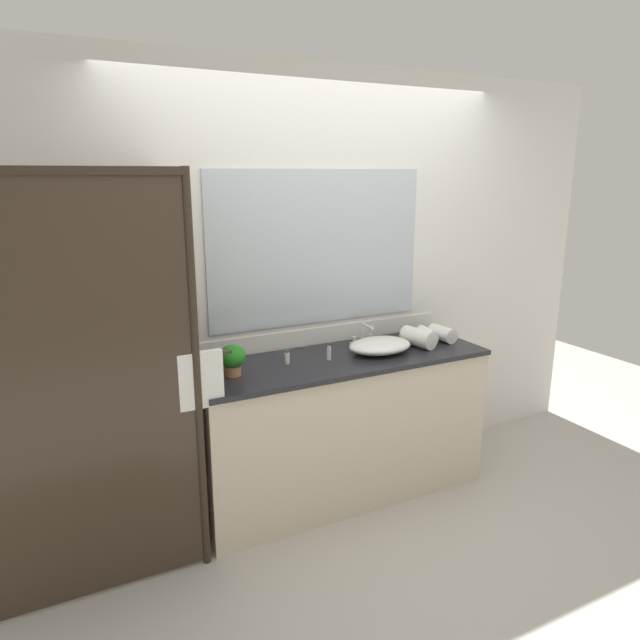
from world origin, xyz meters
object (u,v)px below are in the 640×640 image
at_px(sink_basin, 380,346).
at_px(amenity_bottle_body_wash, 329,354).
at_px(rolled_towel_middle, 426,335).
at_px(amenity_bottle_conditioner, 202,361).
at_px(rolled_towel_far_edge, 418,338).
at_px(potted_plant, 232,358).
at_px(faucet, 363,337).
at_px(rolled_towel_near_edge, 442,334).
at_px(amenity_bottle_shampoo, 287,357).

xyz_separation_m(sink_basin, amenity_bottle_body_wash, (-0.35, 0.01, -0.01)).
bearing_deg(rolled_towel_middle, amenity_bottle_body_wash, -176.64).
height_order(amenity_bottle_conditioner, rolled_towel_far_edge, rolled_towel_far_edge).
distance_m(sink_basin, amenity_bottle_body_wash, 0.35).
bearing_deg(amenity_bottle_body_wash, rolled_towel_far_edge, -1.55).
bearing_deg(rolled_towel_far_edge, amenity_bottle_conditioner, 171.04).
height_order(sink_basin, rolled_towel_far_edge, rolled_towel_far_edge).
distance_m(potted_plant, amenity_bottle_body_wash, 0.60).
distance_m(faucet, amenity_bottle_body_wash, 0.39).
height_order(rolled_towel_middle, rolled_towel_far_edge, rolled_towel_far_edge).
distance_m(faucet, potted_plant, 0.96).
relative_size(faucet, rolled_towel_far_edge, 0.78).
relative_size(amenity_bottle_body_wash, rolled_towel_near_edge, 0.44).
relative_size(potted_plant, rolled_towel_middle, 0.93).
distance_m(amenity_bottle_shampoo, rolled_towel_far_edge, 0.88).
distance_m(amenity_bottle_shampoo, rolled_towel_middle, 0.99).
xyz_separation_m(rolled_towel_near_edge, rolled_towel_middle, (-0.11, 0.02, -0.00)).
height_order(faucet, rolled_towel_middle, faucet).
relative_size(sink_basin, rolled_towel_middle, 2.19).
height_order(amenity_bottle_conditioner, rolled_towel_middle, rolled_towel_middle).
xyz_separation_m(sink_basin, rolled_towel_near_edge, (0.50, 0.03, 0.00)).
xyz_separation_m(faucet, amenity_bottle_shampoo, (-0.59, -0.13, -0.01)).
bearing_deg(faucet, amenity_bottle_conditioner, 179.38).
xyz_separation_m(potted_plant, rolled_towel_far_edge, (1.22, -0.02, -0.04)).
bearing_deg(amenity_bottle_body_wash, faucet, 27.83).
distance_m(sink_basin, rolled_towel_near_edge, 0.51).
bearing_deg(rolled_towel_middle, amenity_bottle_shampoo, 179.58).
bearing_deg(rolled_towel_middle, sink_basin, -171.96).
relative_size(rolled_towel_near_edge, rolled_towel_middle, 1.03).
xyz_separation_m(faucet, potted_plant, (-0.94, -0.18, 0.05)).
bearing_deg(faucet, amenity_bottle_body_wash, -152.17).
relative_size(sink_basin, rolled_towel_near_edge, 2.13).
bearing_deg(potted_plant, sink_basin, -1.14).
bearing_deg(rolled_towel_middle, rolled_towel_far_edge, -151.21).
relative_size(amenity_bottle_shampoo, rolled_towel_near_edge, 0.43).
bearing_deg(sink_basin, amenity_bottle_conditioner, 168.91).
bearing_deg(amenity_bottle_shampoo, rolled_towel_middle, -0.42).
bearing_deg(potted_plant, faucet, 10.64).
distance_m(potted_plant, rolled_towel_near_edge, 1.44).
relative_size(amenity_bottle_shampoo, rolled_towel_middle, 0.45).
xyz_separation_m(potted_plant, amenity_bottle_body_wash, (0.59, -0.01, -0.06)).
distance_m(amenity_bottle_body_wash, rolled_towel_far_edge, 0.63).
height_order(faucet, amenity_bottle_conditioner, faucet).
relative_size(amenity_bottle_shampoo, amenity_bottle_body_wash, 0.99).
bearing_deg(rolled_towel_middle, faucet, 160.60).
distance_m(amenity_bottle_body_wash, rolled_towel_middle, 0.74).
xyz_separation_m(amenity_bottle_conditioner, rolled_towel_middle, (1.45, -0.15, 0.00)).
bearing_deg(amenity_bottle_conditioner, faucet, -0.62).
height_order(faucet, amenity_bottle_body_wash, faucet).
bearing_deg(rolled_towel_far_edge, sink_basin, 179.07).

